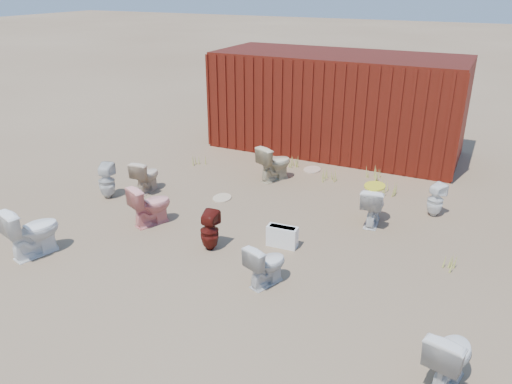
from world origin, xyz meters
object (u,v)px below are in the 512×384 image
at_px(toilet_front_e, 450,356).
at_px(toilet_front_c, 266,264).
at_px(toilet_front_a, 32,231).
at_px(toilet_front_pink, 151,205).
at_px(toilet_front_maroon, 210,231).
at_px(loose_tank, 282,236).
at_px(toilet_back_e, 435,200).
at_px(toilet_back_beige_left, 146,176).
at_px(toilet_back_beige_right, 275,163).
at_px(shipping_container, 337,103).
at_px(toilet_back_yellowlid, 373,205).
at_px(toilet_back_a, 107,181).

bearing_deg(toilet_front_e, toilet_front_c, -6.38).
height_order(toilet_front_a, toilet_front_pink, toilet_front_a).
bearing_deg(toilet_front_maroon, loose_tank, -154.52).
bearing_deg(toilet_back_e, toilet_back_beige_left, 46.49).
height_order(toilet_front_c, loose_tank, toilet_front_c).
bearing_deg(toilet_back_beige_right, shipping_container, -73.96).
xyz_separation_m(toilet_front_e, toilet_back_yellowlid, (-1.67, 3.47, -0.01)).
bearing_deg(toilet_back_beige_left, toilet_back_yellowlid, -176.29).
height_order(toilet_back_a, loose_tank, toilet_back_a).
bearing_deg(toilet_back_yellowlid, toilet_back_a, 7.57).
height_order(toilet_front_e, toilet_back_beige_left, toilet_front_e).
height_order(toilet_back_yellowlid, loose_tank, toilet_back_yellowlid).
bearing_deg(shipping_container, toilet_front_c, -80.78).
relative_size(toilet_front_pink, toilet_front_e, 1.02).
distance_m(shipping_container, toilet_back_a, 5.94).
xyz_separation_m(toilet_front_a, toilet_back_beige_left, (0.00, 2.86, -0.08)).
height_order(toilet_front_a, toilet_back_beige_left, toilet_front_a).
bearing_deg(shipping_container, toilet_front_e, -63.75).
distance_m(toilet_front_pink, toilet_front_e, 5.50).
height_order(shipping_container, toilet_back_yellowlid, shipping_container).
height_order(toilet_back_beige_right, loose_tank, toilet_back_beige_right).
xyz_separation_m(toilet_back_beige_right, toilet_back_yellowlid, (2.43, -1.18, -0.03)).
bearing_deg(toilet_back_beige_right, toilet_front_c, 139.15).
bearing_deg(shipping_container, toilet_back_beige_left, -120.79).
bearing_deg(toilet_front_pink, toilet_front_c, -173.37).
xyz_separation_m(toilet_front_pink, toilet_back_yellowlid, (3.54, 1.73, -0.02)).
distance_m(toilet_back_a, toilet_back_e, 6.32).
bearing_deg(toilet_back_beige_left, toilet_back_a, 47.37).
distance_m(toilet_back_beige_right, loose_tank, 2.96).
height_order(toilet_back_a, toilet_back_beige_right, toilet_back_beige_right).
distance_m(shipping_container, toilet_front_pink, 5.84).
distance_m(toilet_front_a, toilet_front_c, 3.75).
relative_size(shipping_container, toilet_front_e, 8.20).
height_order(toilet_front_a, toilet_front_c, toilet_front_a).
bearing_deg(toilet_front_pink, toilet_back_yellowlid, -129.69).
bearing_deg(toilet_back_e, toilet_back_beige_right, 26.38).
xyz_separation_m(toilet_back_a, toilet_back_beige_left, (0.50, 0.61, -0.02)).
bearing_deg(toilet_back_yellowlid, loose_tank, 47.10).
distance_m(toilet_back_yellowlid, loose_tank, 1.85).
distance_m(toilet_front_pink, toilet_back_beige_left, 1.54).
distance_m(toilet_front_a, toilet_back_a, 2.31).
relative_size(shipping_container, toilet_back_beige_left, 8.84).
height_order(toilet_front_maroon, toilet_back_beige_left, toilet_back_beige_left).
distance_m(toilet_back_a, toilet_back_beige_right, 3.51).
distance_m(shipping_container, toilet_back_e, 4.25).
relative_size(toilet_front_a, toilet_front_e, 1.14).
relative_size(toilet_front_pink, toilet_front_c, 1.15).
height_order(toilet_back_a, toilet_back_e, toilet_back_a).
bearing_deg(toilet_front_a, toilet_back_yellowlid, -126.97).
bearing_deg(toilet_front_e, toilet_back_beige_left, -12.08).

